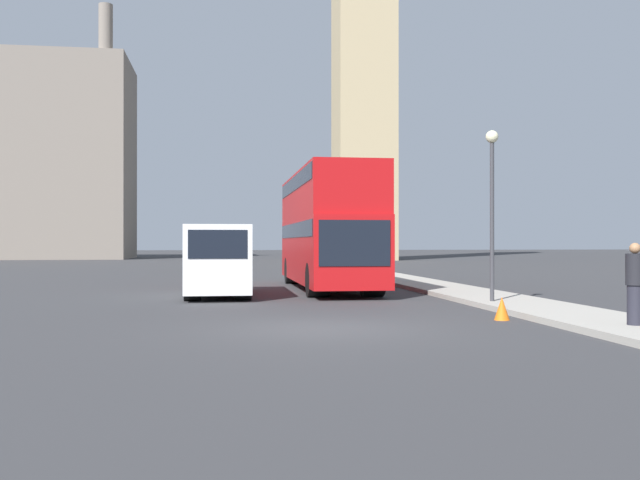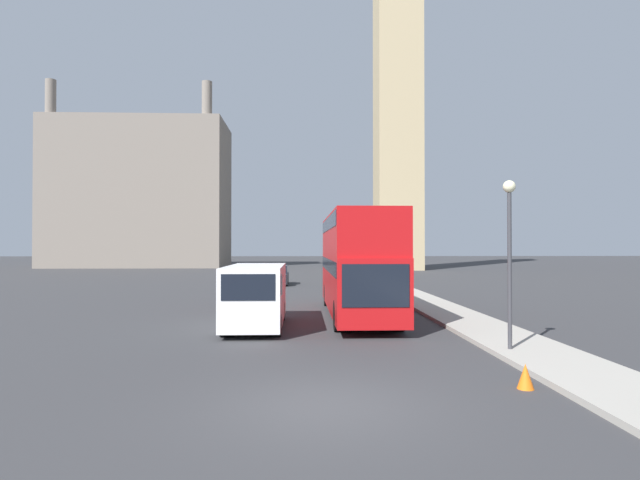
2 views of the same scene
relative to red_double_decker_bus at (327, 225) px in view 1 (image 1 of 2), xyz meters
name	(u,v)px [view 1 (image 1 of 2)]	position (x,y,z in m)	size (l,w,h in m)	color
ground_plane	(321,328)	(-2.00, -12.42, -2.50)	(300.00, 300.00, 0.00)	#333335
sidewalk_strip	(597,320)	(4.25, -12.42, -2.43)	(2.51, 120.00, 0.15)	#9E998E
building_block_distant	(10,159)	(-27.16, 54.96, 8.55)	(26.00, 12.16, 26.86)	slate
red_double_decker_bus	(327,225)	(0.00, 0.00, 0.00)	(2.61, 11.35, 4.48)	#B71114
white_van	(218,258)	(-4.21, -3.08, -1.22)	(2.11, 5.62, 2.38)	white
pedestrian	(635,284)	(4.23, -13.97, -1.52)	(0.53, 0.37, 1.67)	#23232D
street_lamp	(492,186)	(3.56, -7.94, 0.93)	(0.36, 0.36, 4.88)	#38383D
parked_sedan	(215,260)	(-4.50, 18.49, -1.81)	(1.87, 4.39, 1.56)	black
traffic_cone	(502,308)	(2.42, -11.43, -2.23)	(0.36, 0.36, 0.55)	orange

